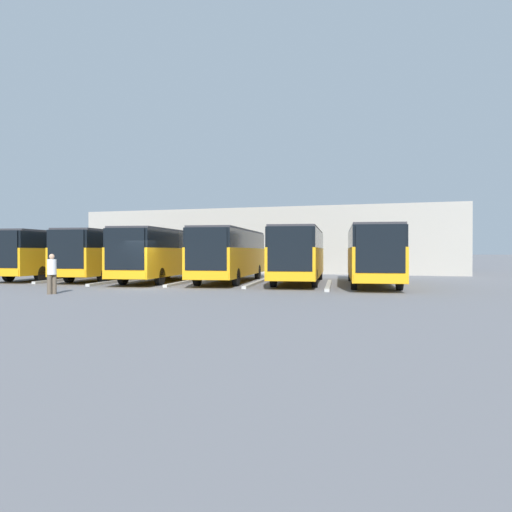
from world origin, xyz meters
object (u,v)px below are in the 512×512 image
object	(u,v)px
bus_4	(113,253)
pedestrian	(52,272)
bus_1	(299,253)
bus_3	(164,253)
bus_0	(372,253)
bus_2	(231,253)
bus_5	(57,253)

from	to	relation	value
bus_4	pedestrian	bearing A→B (deg)	102.55
bus_1	bus_4	xyz separation A→B (m)	(13.10, 0.17, 0.00)
pedestrian	bus_3	bearing A→B (deg)	-153.33
bus_0	pedestrian	distance (m)	17.01
bus_0	bus_2	bearing A→B (deg)	-9.82
bus_1	bus_3	xyz separation A→B (m)	(8.73, 0.97, 0.00)
bus_5	bus_1	bearing A→B (deg)	173.17
bus_3	pedestrian	world-z (taller)	bus_3
bus_2	pedestrian	size ratio (longest dim) A/B	6.71
bus_3	bus_4	bearing A→B (deg)	-18.92
bus_4	pedestrian	xyz separation A→B (m)	(-4.21, 10.97, -0.86)
bus_2	bus_3	bearing A→B (deg)	0.41
bus_2	bus_5	size ratio (longest dim) A/B	1.00
bus_1	pedestrian	distance (m)	14.27
bus_2	pedestrian	bearing A→B (deg)	58.90
bus_0	pedestrian	bearing A→B (deg)	30.28
bus_3	bus_4	distance (m)	4.44
bus_0	pedestrian	world-z (taller)	bus_0
bus_0	bus_3	distance (m)	13.10
bus_2	pedestrian	xyz separation A→B (m)	(4.52, 10.84, -0.86)
bus_2	bus_3	xyz separation A→B (m)	(4.37, 0.68, 0.00)
bus_2	bus_0	bearing A→B (deg)	170.18
bus_3	bus_5	distance (m)	8.74
bus_0	bus_5	distance (m)	21.83
bus_4	bus_5	distance (m)	4.38
bus_2	bus_5	world-z (taller)	same
bus_1	bus_2	xyz separation A→B (m)	(4.37, 0.29, 0.00)
bus_0	bus_2	size ratio (longest dim) A/B	1.00
bus_1	bus_5	world-z (taller)	same
pedestrian	bus_0	bearing A→B (deg)	156.29
bus_0	bus_5	bearing A→B (deg)	-8.48
bus_3	pedestrian	distance (m)	10.20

